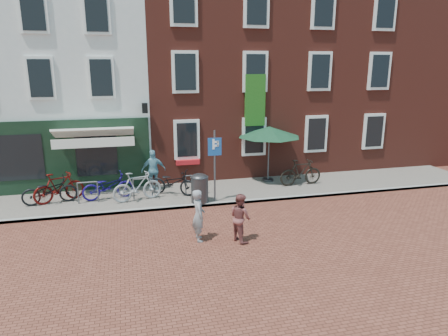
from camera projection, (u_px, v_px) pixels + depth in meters
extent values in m
plane|color=brown|center=(187.00, 208.00, 14.67)|extent=(80.00, 80.00, 0.00)
cube|color=slate|center=(206.00, 193.00, 16.30)|extent=(24.00, 3.00, 0.10)
cube|color=silver|center=(57.00, 77.00, 18.95)|extent=(8.00, 8.00, 9.00)
cube|color=maroon|center=(202.00, 66.00, 20.45)|extent=(6.00, 8.00, 10.00)
cube|color=maroon|center=(311.00, 66.00, 21.84)|extent=(6.00, 8.00, 10.00)
cube|color=maroon|center=(412.00, 75.00, 23.48)|extent=(7.00, 8.00, 9.00)
cylinder|color=#38373A|center=(200.00, 190.00, 14.93)|extent=(0.64, 0.64, 0.96)
ellipsoid|color=#38373A|center=(199.00, 176.00, 14.79)|extent=(0.64, 0.64, 0.29)
cylinder|color=#4C4C4F|center=(215.00, 166.00, 14.83)|extent=(0.07, 0.07, 2.70)
cube|color=#184D99|center=(215.00, 147.00, 14.62)|extent=(0.50, 0.04, 0.65)
cylinder|color=#4C4C4F|center=(268.00, 180.00, 17.82)|extent=(0.50, 0.50, 0.08)
cylinder|color=#4C4C4F|center=(269.00, 155.00, 17.54)|extent=(0.06, 0.06, 2.29)
cone|color=#174329|center=(269.00, 129.00, 17.25)|extent=(2.73, 2.73, 0.45)
imported|color=gray|center=(199.00, 215.00, 11.86)|extent=(0.39, 0.58, 1.58)
imported|color=brown|center=(240.00, 217.00, 11.85)|extent=(0.77, 0.86, 1.47)
imported|color=#70ABBC|center=(154.00, 170.00, 16.31)|extent=(1.00, 0.47, 1.67)
imported|color=black|center=(50.00, 191.00, 14.77)|extent=(2.01, 1.00, 1.01)
imported|color=#540A07|center=(59.00, 187.00, 14.97)|extent=(1.92, 1.26, 1.12)
imported|color=#170A60|center=(108.00, 186.00, 15.29)|extent=(2.01, 0.96, 1.01)
imported|color=#99999B|center=(137.00, 186.00, 15.09)|extent=(1.94, 0.96, 1.12)
imported|color=black|center=(173.00, 182.00, 15.79)|extent=(2.02, 1.51, 1.01)
imported|color=black|center=(301.00, 172.00, 17.03)|extent=(1.89, 0.59, 1.12)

